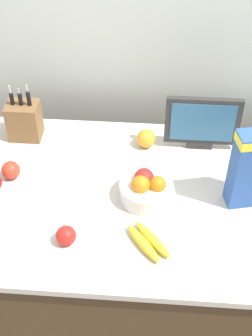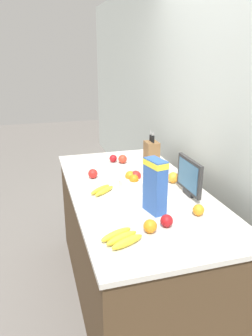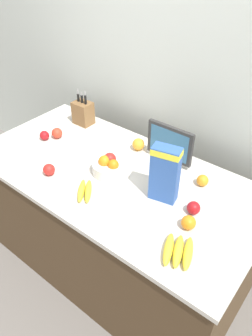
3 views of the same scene
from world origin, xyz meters
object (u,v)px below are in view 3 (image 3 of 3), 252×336
cereal_box (165,172)px  apple_front (57,133)px  knife_block (83,113)px  orange_front_right (189,223)px  small_monitor (170,144)px  apple_by_knife_block (44,135)px  apple_near_bananas (193,208)px  fruit_bowl (109,166)px  banana_bunch_left (178,251)px  orange_mid_left (203,180)px  banana_bunch_right (85,191)px  apple_rear (49,170)px  orange_back_center (138,144)px

cereal_box → apple_front: (-0.94, 0.06, -0.14)m
knife_block → orange_front_right: bearing=-20.7°
small_monitor → apple_front: small_monitor is taller
apple_by_knife_block → apple_near_bananas: (1.19, 0.01, 0.00)m
knife_block → fruit_bowl: 0.66m
banana_bunch_left → orange_mid_left: size_ratio=3.34×
banana_bunch_left → apple_by_knife_block: bearing=167.9°
small_monitor → apple_near_bananas: 0.48m
knife_block → banana_bunch_right: knife_block is taller
banana_bunch_right → orange_front_right: orange_front_right is taller
cereal_box → apple_rear: 0.72m
banana_bunch_left → fruit_bowl: bearing=157.7°
cereal_box → orange_front_right: bearing=-39.3°
apple_by_knife_block → apple_rear: size_ratio=0.91×
small_monitor → apple_rear: 0.76m
fruit_bowl → knife_block: bearing=148.3°
cereal_box → orange_mid_left: size_ratio=4.83×
apple_front → orange_back_center: 0.59m
knife_block → orange_back_center: knife_block is taller
apple_by_knife_block → knife_block: bearing=81.4°
fruit_bowl → apple_front: (-0.56, 0.08, -0.01)m
orange_mid_left → apple_near_bananas: bearing=-73.1°
fruit_bowl → orange_mid_left: (0.51, 0.25, -0.02)m
fruit_bowl → apple_rear: 0.37m
cereal_box → banana_bunch_right: 0.47m
fruit_bowl → orange_back_center: fruit_bowl is taller
banana_bunch_left → orange_front_right: bearing=105.1°
banana_bunch_left → orange_mid_left: 0.54m
apple_by_knife_block → orange_back_center: bearing=27.7°
knife_block → cereal_box: bearing=-19.2°
cereal_box → orange_front_right: (0.23, -0.11, -0.14)m
orange_back_center → apple_near_bananas: bearing=-27.2°
fruit_bowl → orange_back_center: bearing=92.5°
apple_rear → orange_mid_left: 0.92m
knife_block → orange_mid_left: size_ratio=3.94×
small_monitor → orange_mid_left: size_ratio=4.55×
banana_bunch_left → apple_rear: bearing=178.4°
knife_block → orange_back_center: 0.55m
apple_rear → apple_near_bananas: apple_rear is taller
small_monitor → banana_bunch_right: 0.60m
banana_bunch_left → orange_back_center: 0.89m
apple_front → orange_front_right: (1.17, -0.17, -0.00)m
apple_near_bananas → orange_front_right: size_ratio=0.95×
orange_front_right → apple_rear: bearing=-170.6°
apple_by_knife_block → orange_front_right: bearing=-4.7°
cereal_box → banana_bunch_right: (-0.37, -0.25, -0.16)m
orange_front_right → banana_bunch_left: bearing=-74.9°
apple_near_bananas → orange_mid_left: 0.25m
cereal_box → apple_near_bananas: 0.24m
orange_back_center → orange_front_right: size_ratio=1.10×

